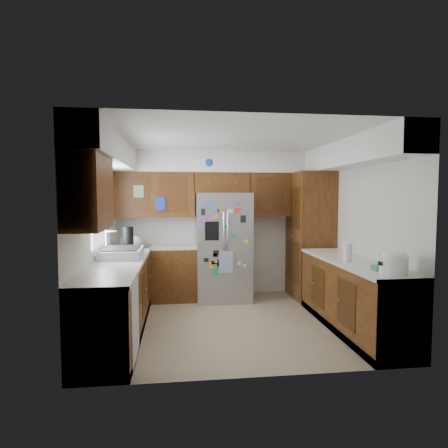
% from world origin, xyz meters
% --- Properties ---
extents(floor, '(3.60, 3.60, 0.00)m').
position_xyz_m(floor, '(0.00, 0.00, 0.00)').
color(floor, tan).
rests_on(floor, ground).
extents(room_shell, '(3.64, 3.24, 2.52)m').
position_xyz_m(room_shell, '(-0.11, 0.36, 1.82)').
color(room_shell, silver).
rests_on(room_shell, ground).
extents(left_counter_run, '(1.36, 3.20, 0.92)m').
position_xyz_m(left_counter_run, '(-1.36, 0.03, 0.43)').
color(left_counter_run, '#3F200C').
rests_on(left_counter_run, ground).
extents(right_counter_run, '(0.63, 2.25, 0.92)m').
position_xyz_m(right_counter_run, '(1.50, -0.47, 0.42)').
color(right_counter_run, '#3F200C').
rests_on(right_counter_run, ground).
extents(pantry, '(0.60, 0.90, 2.15)m').
position_xyz_m(pantry, '(1.50, 1.15, 1.07)').
color(pantry, '#3F200C').
rests_on(pantry, ground).
extents(fridge, '(0.90, 0.79, 1.80)m').
position_xyz_m(fridge, '(-0.00, 1.20, 0.90)').
color(fridge, '#A9A8AE').
rests_on(fridge, ground).
extents(bridge_cabinet, '(0.96, 0.34, 0.35)m').
position_xyz_m(bridge_cabinet, '(0.00, 1.43, 1.98)').
color(bridge_cabinet, '#3F200C').
rests_on(bridge_cabinet, fridge).
extents(fridge_top_items, '(0.75, 0.39, 0.31)m').
position_xyz_m(fridge_top_items, '(-0.02, 1.40, 2.29)').
color(fridge_top_items, blue).
rests_on(fridge_top_items, bridge_cabinet).
extents(sink_assembly, '(0.52, 0.70, 0.37)m').
position_xyz_m(sink_assembly, '(-1.50, 0.10, 0.99)').
color(sink_assembly, silver).
rests_on(sink_assembly, left_counter_run).
extents(left_counter_clutter, '(0.31, 0.85, 0.38)m').
position_xyz_m(left_counter_clutter, '(-1.48, 0.82, 1.05)').
color(left_counter_clutter, black).
rests_on(left_counter_clutter, left_counter_run).
extents(rice_cooker, '(0.30, 0.29, 0.25)m').
position_xyz_m(rice_cooker, '(1.50, -1.37, 1.05)').
color(rice_cooker, white).
rests_on(rice_cooker, right_counter_run).
extents(paper_towel, '(0.11, 0.11, 0.24)m').
position_xyz_m(paper_towel, '(1.35, -0.61, 1.04)').
color(paper_towel, white).
rests_on(paper_towel, right_counter_run).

